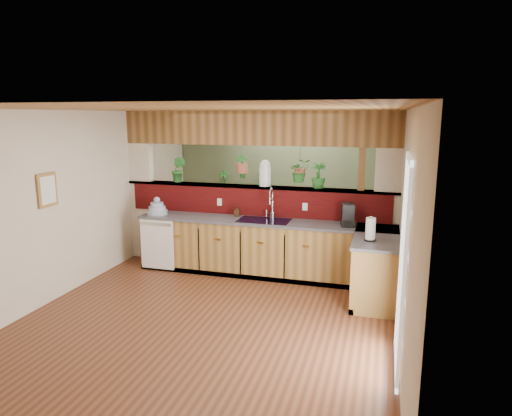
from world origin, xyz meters
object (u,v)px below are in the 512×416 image
(dish_stack, at_px, (157,209))
(paper_towel, at_px, (370,230))
(coffee_maker, at_px, (347,216))
(faucet, at_px, (271,202))
(soap_dispenser, at_px, (237,211))
(shelving_console, at_px, (250,213))
(glass_jar, at_px, (265,173))

(dish_stack, height_order, paper_towel, paper_towel)
(coffee_maker, xyz_separation_m, paper_towel, (0.37, -0.77, -0.00))
(faucet, height_order, coffee_maker, faucet)
(soap_dispenser, bearing_deg, faucet, -0.71)
(faucet, bearing_deg, dish_stack, -173.65)
(soap_dispenser, relative_size, shelving_console, 0.13)
(faucet, xyz_separation_m, shelving_console, (-1.00, 2.12, -0.67))
(paper_towel, bearing_deg, shelving_console, 130.29)
(faucet, distance_m, coffee_maker, 1.23)
(dish_stack, distance_m, glass_jar, 1.90)
(glass_jar, xyz_separation_m, shelving_console, (-0.83, 1.90, -1.10))
(glass_jar, bearing_deg, coffee_maker, -15.05)
(dish_stack, bearing_deg, soap_dispenser, 9.40)
(faucet, height_order, paper_towel, faucet)
(faucet, distance_m, paper_towel, 1.83)
(dish_stack, distance_m, coffee_maker, 3.13)
(paper_towel, distance_m, glass_jar, 2.16)
(faucet, distance_m, glass_jar, 0.51)
(dish_stack, bearing_deg, coffee_maker, 1.19)
(faucet, distance_m, soap_dispenser, 0.61)
(coffee_maker, bearing_deg, shelving_console, 123.60)
(soap_dispenser, xyz_separation_m, shelving_console, (-0.41, 2.12, -0.49))
(dish_stack, bearing_deg, shelving_console, 68.51)
(glass_jar, bearing_deg, dish_stack, -165.98)
(glass_jar, relative_size, shelving_console, 0.31)
(soap_dispenser, bearing_deg, coffee_maker, -4.94)
(coffee_maker, bearing_deg, paper_towel, -75.09)
(shelving_console, bearing_deg, coffee_maker, -25.59)
(coffee_maker, bearing_deg, dish_stack, 170.59)
(soap_dispenser, height_order, paper_towel, paper_towel)
(faucet, bearing_deg, soap_dispenser, 179.29)
(glass_jar, bearing_deg, paper_towel, -33.05)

